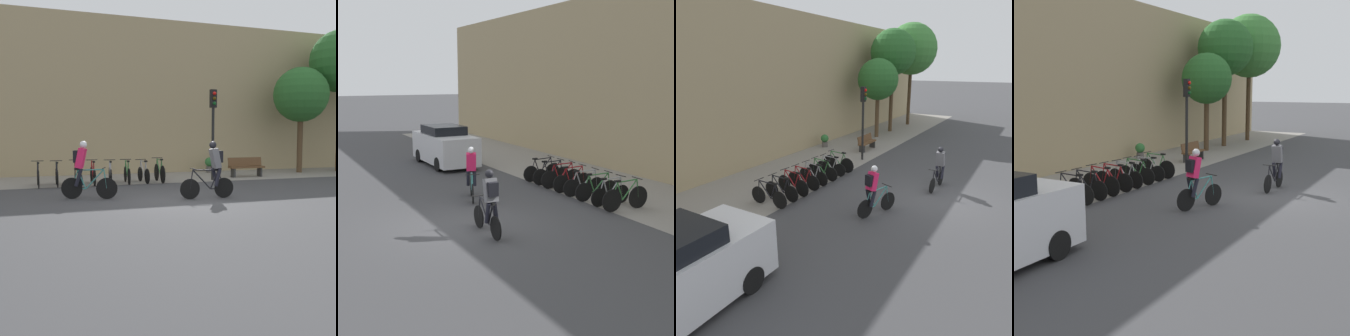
% 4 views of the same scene
% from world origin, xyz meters
% --- Properties ---
extents(ground, '(200.00, 200.00, 0.00)m').
position_xyz_m(ground, '(0.00, 0.00, 0.00)').
color(ground, '#3D3D3F').
extents(kerb_strip, '(44.00, 4.50, 0.01)m').
position_xyz_m(kerb_strip, '(0.00, 6.75, 0.00)').
color(kerb_strip, gray).
rests_on(kerb_strip, ground).
extents(building_facade, '(44.00, 0.60, 7.69)m').
position_xyz_m(building_facade, '(0.00, 9.30, 3.85)').
color(building_facade, tan).
rests_on(building_facade, ground).
extents(cyclist_pink, '(1.62, 0.71, 1.77)m').
position_xyz_m(cyclist_pink, '(-2.62, 1.44, 0.95)').
color(cyclist_pink, black).
rests_on(cyclist_pink, ground).
extents(cyclist_grey, '(1.74, 0.46, 1.75)m').
position_xyz_m(cyclist_grey, '(1.16, 0.27, 0.95)').
color(cyclist_grey, black).
rests_on(cyclist_grey, ground).
extents(parked_bike_0, '(0.46, 1.66, 0.96)m').
position_xyz_m(parked_bike_0, '(-3.82, 5.01, 0.39)').
color(parked_bike_0, black).
rests_on(parked_bike_0, ground).
extents(parked_bike_1, '(0.46, 1.62, 0.95)m').
position_xyz_m(parked_bike_1, '(-3.14, 5.01, 0.39)').
color(parked_bike_1, black).
rests_on(parked_bike_1, ground).
extents(parked_bike_2, '(0.46, 1.67, 0.97)m').
position_xyz_m(parked_bike_2, '(-2.45, 5.01, 0.40)').
color(parked_bike_2, black).
rests_on(parked_bike_2, ground).
extents(parked_bike_3, '(0.46, 1.63, 0.96)m').
position_xyz_m(parked_bike_3, '(-1.77, 5.01, 0.39)').
color(parked_bike_3, black).
rests_on(parked_bike_3, ground).
extents(parked_bike_4, '(0.46, 1.61, 0.94)m').
position_xyz_m(parked_bike_4, '(-1.08, 5.01, 0.38)').
color(parked_bike_4, black).
rests_on(parked_bike_4, ground).
extents(parked_bike_5, '(0.46, 1.66, 0.95)m').
position_xyz_m(parked_bike_5, '(-0.40, 5.01, 0.39)').
color(parked_bike_5, black).
rests_on(parked_bike_5, ground).
extents(parked_bike_6, '(0.46, 1.58, 0.94)m').
position_xyz_m(parked_bike_6, '(0.29, 5.01, 0.38)').
color(parked_bike_6, black).
rests_on(parked_bike_6, ground).
extents(parked_bike_7, '(0.46, 1.72, 0.99)m').
position_xyz_m(parked_bike_7, '(0.97, 5.01, 0.42)').
color(parked_bike_7, black).
rests_on(parked_bike_7, ground).
extents(traffic_light_pole, '(0.26, 0.30, 3.85)m').
position_xyz_m(traffic_light_pole, '(3.34, 4.94, 2.65)').
color(traffic_light_pole, black).
rests_on(traffic_light_pole, ground).
extents(bench, '(1.72, 0.44, 0.89)m').
position_xyz_m(bench, '(5.41, 5.74, 0.47)').
color(bench, brown).
rests_on(bench, ground).
extents(street_tree_0, '(2.77, 2.77, 5.36)m').
position_xyz_m(street_tree_0, '(9.13, 6.83, 3.95)').
color(street_tree_0, '#4C3823').
rests_on(street_tree_0, ground).
extents(street_tree_1, '(3.27, 3.27, 7.44)m').
position_xyz_m(street_tree_1, '(11.60, 6.85, 5.77)').
color(street_tree_1, '#4C3823').
rests_on(street_tree_1, ground).
extents(street_tree_2, '(4.06, 4.06, 8.18)m').
position_xyz_m(street_tree_2, '(15.24, 6.75, 6.13)').
color(street_tree_2, '#4C3823').
rests_on(street_tree_2, ground).
extents(potted_plant, '(0.48, 0.48, 0.78)m').
position_xyz_m(potted_plant, '(4.74, 8.33, 0.44)').
color(potted_plant, '#56514C').
rests_on(potted_plant, ground).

